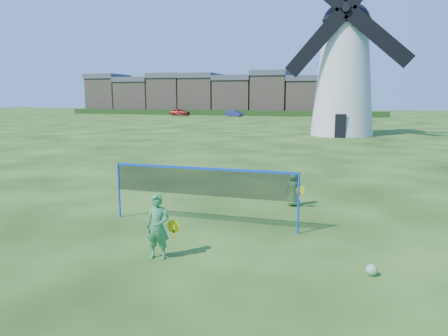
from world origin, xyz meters
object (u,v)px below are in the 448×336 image
object	(u,v)px
car_left	(180,112)
windmill	(344,70)
play_ball	(372,270)
player_boy	(294,189)
player_girl	(158,227)
badminton_net	(203,183)
car_right	(234,113)

from	to	relation	value
car_left	windmill	bearing A→B (deg)	-135.90
play_ball	car_left	world-z (taller)	car_left
player_boy	player_girl	bearing A→B (deg)	55.25
badminton_net	player_boy	distance (m)	3.43
play_ball	player_girl	bearing A→B (deg)	-174.33
badminton_net	car_left	size ratio (longest dim) A/B	1.33
play_ball	car_left	size ratio (longest dim) A/B	0.06
badminton_net	car_left	distance (m)	68.68
badminton_net	player_girl	xyz separation A→B (m)	(-0.08, -2.50, -0.45)
badminton_net	car_left	bearing A→B (deg)	113.73
badminton_net	player_girl	bearing A→B (deg)	-91.78
play_ball	car_left	xyz separation A→B (m)	(-31.81, 64.96, 0.54)
player_boy	badminton_net	bearing A→B (deg)	40.47
player_boy	car_left	size ratio (longest dim) A/B	0.28
play_ball	car_left	distance (m)	72.33
windmill	car_right	bearing A→B (deg)	120.32
badminton_net	player_boy	xyz separation A→B (m)	(2.02, 2.71, -0.60)
player_girl	car_right	world-z (taller)	player_girl
badminton_net	car_right	bearing A→B (deg)	105.20
player_boy	play_ball	bearing A→B (deg)	101.38
player_girl	play_ball	distance (m)	4.31
player_girl	player_boy	size ratio (longest dim) A/B	1.28
player_girl	badminton_net	bearing A→B (deg)	81.75
windmill	play_ball	size ratio (longest dim) A/B	72.34
player_boy	play_ball	size ratio (longest dim) A/B	4.90
player_girl	windmill	bearing A→B (deg)	78.71
windmill	car_left	bearing A→B (deg)	131.64
windmill	badminton_net	world-z (taller)	windmill
player_boy	car_right	xyz separation A→B (m)	(-18.92, 59.49, 0.02)
player_girl	car_left	world-z (taller)	player_girl
play_ball	badminton_net	bearing A→B (deg)	153.49
windmill	car_right	distance (m)	38.91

